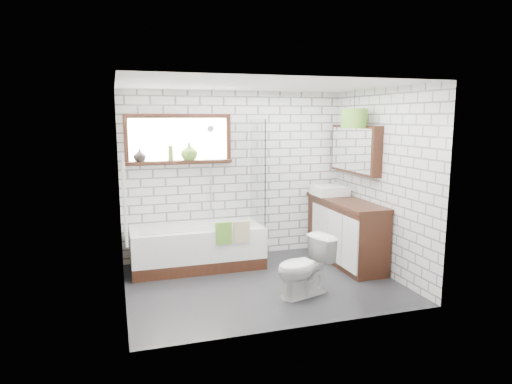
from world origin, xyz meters
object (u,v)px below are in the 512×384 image
object	(u,v)px
bathtub	(197,247)
toilet	(304,267)
pendant	(354,118)
basin	(330,191)
vanity	(345,231)

from	to	relation	value
bathtub	toilet	bearing A→B (deg)	-54.07
bathtub	toilet	world-z (taller)	toilet
toilet	pendant	distance (m)	2.24
bathtub	basin	distance (m)	2.18
bathtub	toilet	xyz separation A→B (m)	(1.03, -1.43, 0.06)
basin	pendant	size ratio (longest dim) A/B	1.35
vanity	pendant	distance (m)	1.64
vanity	basin	bearing A→B (deg)	98.02
basin	pendant	world-z (taller)	pendant
vanity	pendant	bearing A→B (deg)	-83.30
bathtub	vanity	bearing A→B (deg)	-11.27
bathtub	vanity	distance (m)	2.17
bathtub	basin	bearing A→B (deg)	0.09
basin	toilet	world-z (taller)	basin
bathtub	vanity	world-z (taller)	vanity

